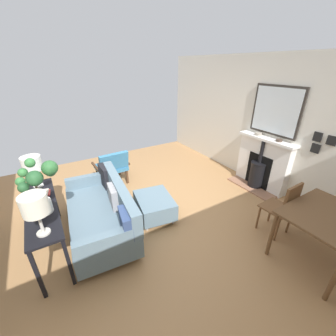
{
  "coord_description": "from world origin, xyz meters",
  "views": [
    {
      "loc": [
        1.33,
        2.8,
        2.4
      ],
      "look_at": [
        -0.47,
        -0.18,
        0.7
      ],
      "focal_mm": 22.82,
      "sensor_mm": 36.0,
      "label": 1
    }
  ],
  "objects_px": {
    "fireplace": "(261,166)",
    "table_lamp_far_end": "(35,206)",
    "sofa": "(103,212)",
    "mantel_bowl_near": "(258,134)",
    "potted_plant": "(39,184)",
    "dining_table": "(328,221)",
    "book_stack": "(39,195)",
    "ottoman": "(155,205)",
    "dining_chair_near_fireplace": "(284,206)",
    "table_lamp_near_end": "(32,164)",
    "armchair_accent": "(112,166)",
    "console_table": "(43,212)",
    "mantel_bowl_far": "(279,140)"
  },
  "relations": [
    {
      "from": "mantel_bowl_near",
      "to": "table_lamp_far_end",
      "type": "distance_m",
      "value": 4.03
    },
    {
      "from": "fireplace",
      "to": "book_stack",
      "type": "height_order",
      "value": "fireplace"
    },
    {
      "from": "mantel_bowl_near",
      "to": "mantel_bowl_far",
      "type": "distance_m",
      "value": 0.46
    },
    {
      "from": "ottoman",
      "to": "console_table",
      "type": "relative_size",
      "value": 0.52
    },
    {
      "from": "fireplace",
      "to": "ottoman",
      "type": "height_order",
      "value": "fireplace"
    },
    {
      "from": "armchair_accent",
      "to": "console_table",
      "type": "bearing_deg",
      "value": 45.01
    },
    {
      "from": "mantel_bowl_far",
      "to": "table_lamp_near_end",
      "type": "bearing_deg",
      "value": -16.51
    },
    {
      "from": "mantel_bowl_near",
      "to": "dining_table",
      "type": "distance_m",
      "value": 2.19
    },
    {
      "from": "sofa",
      "to": "table_lamp_near_end",
      "type": "xyz_separation_m",
      "value": [
        0.76,
        -0.59,
        0.76
      ]
    },
    {
      "from": "mantel_bowl_near",
      "to": "book_stack",
      "type": "height_order",
      "value": "mantel_bowl_near"
    },
    {
      "from": "dining_table",
      "to": "potted_plant",
      "type": "bearing_deg",
      "value": -31.8
    },
    {
      "from": "fireplace",
      "to": "mantel_bowl_near",
      "type": "height_order",
      "value": "mantel_bowl_near"
    },
    {
      "from": "dining_table",
      "to": "dining_chair_near_fireplace",
      "type": "bearing_deg",
      "value": -90.26
    },
    {
      "from": "table_lamp_far_end",
      "to": "dining_table",
      "type": "distance_m",
      "value": 3.38
    },
    {
      "from": "book_stack",
      "to": "dining_table",
      "type": "distance_m",
      "value": 3.78
    },
    {
      "from": "fireplace",
      "to": "table_lamp_far_end",
      "type": "height_order",
      "value": "table_lamp_far_end"
    },
    {
      "from": "fireplace",
      "to": "ottoman",
      "type": "bearing_deg",
      "value": -5.53
    },
    {
      "from": "armchair_accent",
      "to": "fireplace",
      "type": "bearing_deg",
      "value": 147.34
    },
    {
      "from": "ottoman",
      "to": "table_lamp_near_end",
      "type": "bearing_deg",
      "value": -23.85
    },
    {
      "from": "potted_plant",
      "to": "dining_table",
      "type": "distance_m",
      "value": 3.51
    },
    {
      "from": "table_lamp_near_end",
      "to": "dining_chair_near_fireplace",
      "type": "relative_size",
      "value": 0.53
    },
    {
      "from": "table_lamp_near_end",
      "to": "dining_table",
      "type": "relative_size",
      "value": 0.46
    },
    {
      "from": "ottoman",
      "to": "table_lamp_far_end",
      "type": "xyz_separation_m",
      "value": [
        1.59,
        0.46,
        0.87
      ]
    },
    {
      "from": "mantel_bowl_near",
      "to": "ottoman",
      "type": "distance_m",
      "value": 2.57
    },
    {
      "from": "mantel_bowl_far",
      "to": "ottoman",
      "type": "distance_m",
      "value": 2.61
    },
    {
      "from": "book_stack",
      "to": "console_table",
      "type": "bearing_deg",
      "value": 89.76
    },
    {
      "from": "table_lamp_near_end",
      "to": "potted_plant",
      "type": "relative_size",
      "value": 0.69
    },
    {
      "from": "ottoman",
      "to": "table_lamp_far_end",
      "type": "distance_m",
      "value": 1.87
    },
    {
      "from": "sofa",
      "to": "mantel_bowl_near",
      "type": "bearing_deg",
      "value": 177.55
    },
    {
      "from": "potted_plant",
      "to": "dining_table",
      "type": "bearing_deg",
      "value": 148.2
    },
    {
      "from": "ottoman",
      "to": "armchair_accent",
      "type": "height_order",
      "value": "armchair_accent"
    },
    {
      "from": "ottoman",
      "to": "dining_chair_near_fireplace",
      "type": "xyz_separation_m",
      "value": [
        -1.43,
        1.36,
        0.29
      ]
    },
    {
      "from": "mantel_bowl_far",
      "to": "armchair_accent",
      "type": "xyz_separation_m",
      "value": [
        2.66,
        -1.95,
        -0.67
      ]
    },
    {
      "from": "table_lamp_far_end",
      "to": "console_table",
      "type": "bearing_deg",
      "value": -90.0
    },
    {
      "from": "table_lamp_far_end",
      "to": "armchair_accent",
      "type": "bearing_deg",
      "value": -124.9
    },
    {
      "from": "mantel_bowl_far",
      "to": "sofa",
      "type": "bearing_deg",
      "value": -10.46
    },
    {
      "from": "fireplace",
      "to": "mantel_bowl_near",
      "type": "relative_size",
      "value": 8.5
    },
    {
      "from": "mantel_bowl_near",
      "to": "book_stack",
      "type": "relative_size",
      "value": 0.49
    },
    {
      "from": "fireplace",
      "to": "table_lamp_far_end",
      "type": "bearing_deg",
      "value": 3.3
    },
    {
      "from": "book_stack",
      "to": "ottoman",
      "type": "bearing_deg",
      "value": 167.7
    },
    {
      "from": "fireplace",
      "to": "sofa",
      "type": "relative_size",
      "value": 0.66
    },
    {
      "from": "fireplace",
      "to": "table_lamp_far_end",
      "type": "distance_m",
      "value": 4.05
    },
    {
      "from": "sofa",
      "to": "potted_plant",
      "type": "distance_m",
      "value": 1.08
    },
    {
      "from": "potted_plant",
      "to": "book_stack",
      "type": "distance_m",
      "value": 0.57
    },
    {
      "from": "mantel_bowl_far",
      "to": "table_lamp_far_end",
      "type": "relative_size",
      "value": 0.23
    },
    {
      "from": "sofa",
      "to": "dining_chair_near_fireplace",
      "type": "height_order",
      "value": "dining_chair_near_fireplace"
    },
    {
      "from": "mantel_bowl_near",
      "to": "book_stack",
      "type": "xyz_separation_m",
      "value": [
        4.0,
        -0.37,
        -0.34
      ]
    },
    {
      "from": "mantel_bowl_far",
      "to": "mantel_bowl_near",
      "type": "bearing_deg",
      "value": -90.0
    },
    {
      "from": "table_lamp_near_end",
      "to": "dining_table",
      "type": "xyz_separation_m",
      "value": [
        -3.02,
        2.62,
        -0.46
      ]
    },
    {
      "from": "fireplace",
      "to": "mantel_bowl_near",
      "type": "distance_m",
      "value": 0.67
    }
  ]
}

